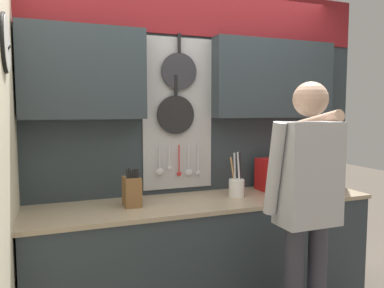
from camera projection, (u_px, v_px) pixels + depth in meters
The scene contains 7 objects.
base_cabinet_counter at pixel (206, 259), 2.81m from camera, with size 2.55×0.63×0.90m.
back_wall_unit at pixel (194, 115), 2.98m from camera, with size 3.12×0.20×2.55m.
side_wall at pixel (3, 165), 1.90m from camera, with size 0.07×1.60×2.55m.
microwave at pixel (293, 175), 3.05m from camera, with size 0.49×0.40×0.26m.
knife_block at pixel (132, 191), 2.58m from camera, with size 0.11×0.15×0.27m.
utensil_crock at pixel (237, 186), 2.87m from camera, with size 0.12×0.12×0.34m.
person at pixel (307, 194), 2.33m from camera, with size 0.54×0.68×1.74m.
Camera 1 is at (-1.07, -2.50, 1.57)m, focal length 35.00 mm.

